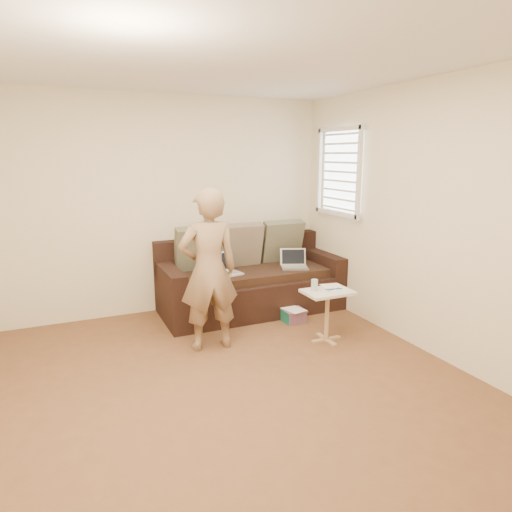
# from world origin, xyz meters

# --- Properties ---
(floor) EXTENTS (4.50, 4.50, 0.00)m
(floor) POSITION_xyz_m (0.00, 0.00, 0.00)
(floor) COLOR brown
(floor) RESTS_ON ground
(ceiling) EXTENTS (4.50, 4.50, 0.00)m
(ceiling) POSITION_xyz_m (0.00, 0.00, 2.60)
(ceiling) COLOR white
(ceiling) RESTS_ON wall_back
(wall_back) EXTENTS (4.00, 0.00, 4.00)m
(wall_back) POSITION_xyz_m (0.00, 2.25, 1.30)
(wall_back) COLOR beige
(wall_back) RESTS_ON ground
(wall_front) EXTENTS (4.00, 0.00, 4.00)m
(wall_front) POSITION_xyz_m (0.00, -2.25, 1.30)
(wall_front) COLOR beige
(wall_front) RESTS_ON ground
(wall_right) EXTENTS (0.00, 4.50, 4.50)m
(wall_right) POSITION_xyz_m (2.00, 0.00, 1.30)
(wall_right) COLOR beige
(wall_right) RESTS_ON ground
(window_blinds) EXTENTS (0.12, 0.88, 1.08)m
(window_blinds) POSITION_xyz_m (1.95, 1.50, 1.70)
(window_blinds) COLOR white
(window_blinds) RESTS_ON wall_right
(sofa) EXTENTS (2.20, 0.95, 0.85)m
(sofa) POSITION_xyz_m (0.90, 1.77, 0.42)
(sofa) COLOR black
(sofa) RESTS_ON ground
(pillow_left) EXTENTS (0.55, 0.29, 0.57)m
(pillow_left) POSITION_xyz_m (0.30, 2.01, 0.79)
(pillow_left) COLOR #53533D
(pillow_left) RESTS_ON sofa
(pillow_mid) EXTENTS (0.55, 0.27, 0.57)m
(pillow_mid) POSITION_xyz_m (0.85, 1.99, 0.79)
(pillow_mid) COLOR #6F614F
(pillow_mid) RESTS_ON sofa
(pillow_right) EXTENTS (0.55, 0.28, 0.57)m
(pillow_right) POSITION_xyz_m (1.45, 2.02, 0.79)
(pillow_right) COLOR #53533D
(pillow_right) RESTS_ON sofa
(laptop_silver) EXTENTS (0.39, 0.34, 0.22)m
(laptop_silver) POSITION_xyz_m (1.43, 1.62, 0.52)
(laptop_silver) COLOR #B7BABC
(laptop_silver) RESTS_ON sofa
(laptop_white) EXTENTS (0.40, 0.33, 0.26)m
(laptop_white) POSITION_xyz_m (0.54, 1.68, 0.52)
(laptop_white) COLOR white
(laptop_white) RESTS_ON sofa
(person) EXTENTS (0.61, 0.43, 1.61)m
(person) POSITION_xyz_m (0.08, 0.92, 0.80)
(person) COLOR olive
(person) RESTS_ON ground
(side_table) EXTENTS (0.49, 0.35, 0.54)m
(side_table) POSITION_xyz_m (1.24, 0.59, 0.27)
(side_table) COLOR silver
(side_table) RESTS_ON ground
(drinking_glass) EXTENTS (0.07, 0.07, 0.12)m
(drinking_glass) POSITION_xyz_m (1.11, 0.64, 0.60)
(drinking_glass) COLOR silver
(drinking_glass) RESTS_ON side_table
(scissors) EXTENTS (0.20, 0.13, 0.02)m
(scissors) POSITION_xyz_m (1.31, 0.58, 0.55)
(scissors) COLOR silver
(scissors) RESTS_ON side_table
(paper_on_table) EXTENTS (0.25, 0.33, 0.00)m
(paper_on_table) POSITION_xyz_m (1.36, 0.64, 0.55)
(paper_on_table) COLOR white
(paper_on_table) RESTS_ON side_table
(striped_box) EXTENTS (0.25, 0.25, 0.16)m
(striped_box) POSITION_xyz_m (1.19, 1.20, 0.08)
(striped_box) COLOR #BC1C65
(striped_box) RESTS_ON ground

